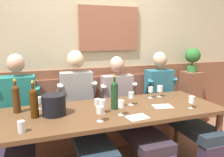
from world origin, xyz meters
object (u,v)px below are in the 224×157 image
object	(u,v)px
ice_bucket	(54,105)
wine_glass_center_rear	(102,104)
wine_glass_left_end	(160,89)
water_tumbler_center	(21,127)
person_center_right_seat	(128,111)
wine_bottle_clear_water	(16,98)
potted_plant	(193,58)
wine_bottle_amber_mid	(114,94)
wall_bench	(96,124)
water_tumbler_right	(97,102)
wine_glass_mid_right	(121,105)
wine_glass_by_bottle	(40,101)
person_center_left_seat	(82,111)
wine_bottle_green_tall	(34,102)
wine_glass_center_front	(100,110)
dining_table	(114,116)
person_right_seat	(18,118)
person_left_seat	(172,102)
wine_glass_near_bucket	(192,100)
wine_glass_right_end	(151,90)
wine_glass_mid_left	(131,96)

from	to	relation	value
ice_bucket	wine_glass_center_rear	distance (m)	0.48
wine_glass_left_end	water_tumbler_center	size ratio (longest dim) A/B	1.49
person_center_right_seat	wine_bottle_clear_water	bearing A→B (deg)	-176.57
wine_bottle_clear_water	potted_plant	xyz separation A→B (m)	(2.61, 0.53, 0.28)
wine_bottle_amber_mid	wall_bench	bearing A→B (deg)	90.94
wine_glass_center_rear	potted_plant	bearing A→B (deg)	25.28
water_tumbler_right	wine_glass_mid_right	bearing A→B (deg)	-69.56
wine_glass_by_bottle	water_tumbler_right	bearing A→B (deg)	-8.58
person_center_left_seat	wine_glass_left_end	bearing A→B (deg)	-5.15
wine_glass_center_rear	person_center_left_seat	bearing A→B (deg)	105.69
wine_bottle_green_tall	water_tumbler_right	size ratio (longest dim) A/B	4.76
wine_glass_center_front	wine_glass_left_end	world-z (taller)	wine_glass_left_end
wine_bottle_amber_mid	wine_glass_by_bottle	size ratio (longest dim) A/B	2.85
dining_table	person_right_seat	xyz separation A→B (m)	(-0.99, 0.37, -0.04)
person_left_seat	wine_bottle_amber_mid	bearing A→B (deg)	-160.68
person_center_right_seat	wine_glass_left_end	xyz separation A→B (m)	(0.42, -0.05, 0.26)
wine_glass_center_rear	wine_glass_near_bucket	distance (m)	0.98
person_center_right_seat	wine_glass_by_bottle	size ratio (longest dim) A/B	10.19
person_center_right_seat	potted_plant	bearing A→B (deg)	18.97
water_tumbler_right	wine_glass_right_end	bearing A→B (deg)	4.44
person_center_right_seat	wine_bottle_clear_water	size ratio (longest dim) A/B	3.77
person_center_left_seat	wine_glass_center_front	xyz separation A→B (m)	(0.04, -0.63, 0.21)
wine_glass_left_end	person_left_seat	bearing A→B (deg)	19.11
person_left_seat	dining_table	bearing A→B (deg)	-160.55
person_right_seat	wine_glass_center_rear	size ratio (longest dim) A/B	9.30
wall_bench	wine_glass_left_end	world-z (taller)	wall_bench
person_center_right_seat	wine_bottle_amber_mid	size ratio (longest dim) A/B	3.57
wine_bottle_green_tall	wine_glass_by_bottle	size ratio (longest dim) A/B	2.79
wine_glass_mid_left	potted_plant	size ratio (longest dim) A/B	0.39
person_right_seat	potted_plant	world-z (taller)	potted_plant
person_center_left_seat	wine_glass_mid_right	distance (m)	0.64
ice_bucket	wine_bottle_green_tall	xyz separation A→B (m)	(-0.18, -0.01, 0.05)
person_right_seat	wine_glass_mid_left	distance (m)	1.28
person_right_seat	wine_glass_center_rear	distance (m)	0.97
person_right_seat	water_tumbler_center	size ratio (longest dim) A/B	13.59
person_center_right_seat	ice_bucket	bearing A→B (deg)	-163.66
wine_glass_center_front	wine_bottle_amber_mid	bearing A→B (deg)	49.47
wine_bottle_clear_water	wine_glass_right_end	world-z (taller)	wine_bottle_clear_water
wine_glass_near_bucket	person_center_left_seat	bearing A→B (deg)	150.84
wine_bottle_clear_water	wine_bottle_amber_mid	size ratio (longest dim) A/B	0.95
dining_table	potted_plant	world-z (taller)	potted_plant
dining_table	person_left_seat	xyz separation A→B (m)	(1.00, 0.35, -0.05)
person_left_seat	wine_bottle_clear_water	distance (m)	1.99
ice_bucket	potted_plant	xyz separation A→B (m)	(2.25, 0.73, 0.33)
ice_bucket	wine_glass_by_bottle	world-z (taller)	ice_bucket
dining_table	water_tumbler_center	world-z (taller)	water_tumbler_center
wine_bottle_amber_mid	person_left_seat	bearing A→B (deg)	19.32
person_right_seat	wine_glass_near_bucket	size ratio (longest dim) A/B	9.80
person_center_right_seat	wine_glass_by_bottle	xyz separation A→B (m)	(-1.06, -0.03, 0.25)
wine_glass_near_bucket	person_right_seat	bearing A→B (deg)	161.06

